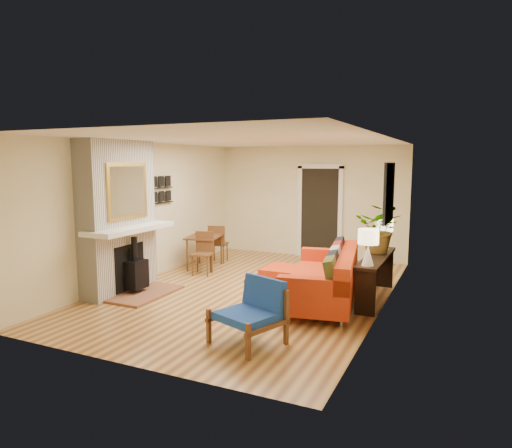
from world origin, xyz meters
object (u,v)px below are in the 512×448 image
object	(u,v)px
ottoman	(285,276)
houseplant	(380,229)
lamp_near	(368,243)
sofa	(328,278)
blue_chair	(253,308)
dining_table	(208,242)
lamp_far	(384,230)
console_table	(376,265)

from	to	relation	value
ottoman	houseplant	size ratio (longest dim) A/B	0.90
lamp_near	ottoman	bearing A→B (deg)	153.58
sofa	blue_chair	distance (m)	1.97
blue_chair	dining_table	bearing A→B (deg)	128.63
sofa	dining_table	size ratio (longest dim) A/B	1.54
houseplant	ottoman	bearing A→B (deg)	-172.37
ottoman	dining_table	world-z (taller)	dining_table
blue_chair	lamp_near	bearing A→B (deg)	57.31
blue_chair	lamp_near	distance (m)	2.08
blue_chair	dining_table	xyz separation A→B (m)	(-2.59, 3.23, 0.12)
lamp_far	sofa	bearing A→B (deg)	-120.26
console_table	lamp_near	bearing A→B (deg)	-90.00
blue_chair	lamp_far	size ratio (longest dim) A/B	1.79
sofa	console_table	world-z (taller)	sofa
sofa	ottoman	xyz separation A→B (m)	(-0.94, 0.53, -0.19)
blue_chair	houseplant	distance (m)	2.97
dining_table	houseplant	xyz separation A→B (m)	(3.64, -0.56, 0.58)
dining_table	lamp_near	distance (m)	4.01
lamp_near	sofa	bearing A→B (deg)	158.42
sofa	ottoman	world-z (taller)	sofa
houseplant	lamp_far	bearing A→B (deg)	88.53
sofa	dining_table	distance (m)	3.27
houseplant	lamp_near	bearing A→B (deg)	-89.43
ottoman	lamp_far	xyz separation A→B (m)	(1.61, 0.60, 0.85)
ottoman	blue_chair	world-z (taller)	blue_chair
sofa	lamp_near	xyz separation A→B (m)	(0.66, -0.26, 0.66)
blue_chair	lamp_near	xyz separation A→B (m)	(1.07, 1.67, 0.64)
dining_table	console_table	size ratio (longest dim) A/B	0.87
lamp_near	dining_table	bearing A→B (deg)	156.76
dining_table	houseplant	distance (m)	3.73
dining_table	lamp_near	world-z (taller)	lamp_near
houseplant	dining_table	bearing A→B (deg)	171.30
sofa	lamp_far	size ratio (longest dim) A/B	4.57
ottoman	lamp_near	bearing A→B (deg)	-26.42
dining_table	lamp_near	size ratio (longest dim) A/B	2.97
ottoman	lamp_far	bearing A→B (deg)	20.63
blue_chair	sofa	bearing A→B (deg)	78.15
ottoman	lamp_near	distance (m)	1.98
ottoman	blue_chair	bearing A→B (deg)	-77.72
sofa	console_table	xyz separation A→B (m)	(0.66, 0.47, 0.17)
console_table	lamp_far	distance (m)	0.83
sofa	blue_chair	bearing A→B (deg)	-101.85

